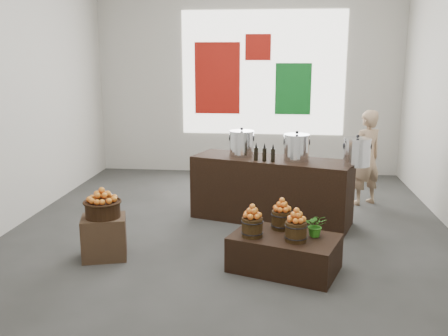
# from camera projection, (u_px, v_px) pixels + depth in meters

# --- Properties ---
(ground) EXTENTS (7.00, 7.00, 0.00)m
(ground) POSITION_uv_depth(u_px,v_px,m) (231.00, 229.00, 6.89)
(ground) COLOR #393936
(ground) RESTS_ON ground
(back_wall) EXTENTS (6.00, 0.04, 4.00)m
(back_wall) POSITION_uv_depth(u_px,v_px,m) (248.00, 73.00, 9.84)
(back_wall) COLOR #B8B4A9
(back_wall) RESTS_ON ground
(back_opening) EXTENTS (3.20, 0.02, 2.40)m
(back_opening) POSITION_uv_depth(u_px,v_px,m) (263.00, 73.00, 9.79)
(back_opening) COLOR white
(back_opening) RESTS_ON back_wall
(deco_red_left) EXTENTS (0.90, 0.04, 1.40)m
(deco_red_left) POSITION_uv_depth(u_px,v_px,m) (217.00, 78.00, 9.90)
(deco_red_left) COLOR #A1140C
(deco_red_left) RESTS_ON back_wall
(deco_green_right) EXTENTS (0.70, 0.04, 1.00)m
(deco_green_right) POSITION_uv_depth(u_px,v_px,m) (293.00, 89.00, 9.79)
(deco_green_right) COLOR #0F651F
(deco_green_right) RESTS_ON back_wall
(deco_red_upper) EXTENTS (0.50, 0.04, 0.50)m
(deco_red_upper) POSITION_uv_depth(u_px,v_px,m) (258.00, 47.00, 9.68)
(deco_red_upper) COLOR #A1140C
(deco_red_upper) RESTS_ON back_wall
(crate) EXTENTS (0.60, 0.53, 0.50)m
(crate) POSITION_uv_depth(u_px,v_px,m) (104.00, 237.00, 5.85)
(crate) COLOR #493622
(crate) RESTS_ON ground
(wicker_basket) EXTENTS (0.40, 0.40, 0.18)m
(wicker_basket) POSITION_uv_depth(u_px,v_px,m) (103.00, 209.00, 5.78)
(wicker_basket) COLOR black
(wicker_basket) RESTS_ON crate
(apples_in_basket) EXTENTS (0.31, 0.31, 0.17)m
(apples_in_basket) POSITION_uv_depth(u_px,v_px,m) (102.00, 195.00, 5.74)
(apples_in_basket) COLOR #AF0519
(apples_in_basket) RESTS_ON wicker_basket
(display_table) EXTENTS (1.31, 1.04, 0.40)m
(display_table) POSITION_uv_depth(u_px,v_px,m) (284.00, 253.00, 5.53)
(display_table) COLOR black
(display_table) RESTS_ON ground
(apple_bucket_front_left) EXTENTS (0.23, 0.23, 0.21)m
(apple_bucket_front_left) POSITION_uv_depth(u_px,v_px,m) (252.00, 227.00, 5.46)
(apple_bucket_front_left) COLOR #37230F
(apple_bucket_front_left) RESTS_ON display_table
(apples_in_bucket_front_left) EXTENTS (0.17, 0.17, 0.15)m
(apples_in_bucket_front_left) POSITION_uv_depth(u_px,v_px,m) (252.00, 211.00, 5.42)
(apples_in_bucket_front_left) COLOR #AF0519
(apples_in_bucket_front_left) RESTS_ON apple_bucket_front_left
(apple_bucket_front_right) EXTENTS (0.23, 0.23, 0.21)m
(apple_bucket_front_right) POSITION_uv_depth(u_px,v_px,m) (296.00, 231.00, 5.32)
(apple_bucket_front_right) COLOR #37230F
(apple_bucket_front_right) RESTS_ON display_table
(apples_in_bucket_front_right) EXTENTS (0.17, 0.17, 0.15)m
(apples_in_bucket_front_right) POSITION_uv_depth(u_px,v_px,m) (296.00, 215.00, 5.28)
(apples_in_bucket_front_right) COLOR #AF0519
(apples_in_bucket_front_right) RESTS_ON apple_bucket_front_right
(apple_bucket_rear) EXTENTS (0.23, 0.23, 0.21)m
(apple_bucket_rear) POSITION_uv_depth(u_px,v_px,m) (282.00, 220.00, 5.70)
(apple_bucket_rear) COLOR #37230F
(apple_bucket_rear) RESTS_ON display_table
(apples_in_bucket_rear) EXTENTS (0.17, 0.17, 0.15)m
(apples_in_bucket_rear) POSITION_uv_depth(u_px,v_px,m) (282.00, 205.00, 5.66)
(apples_in_bucket_rear) COLOR #AF0519
(apples_in_bucket_rear) RESTS_ON apple_bucket_rear
(herb_garnish_right) EXTENTS (0.24, 0.21, 0.26)m
(herb_garnish_right) POSITION_uv_depth(u_px,v_px,m) (316.00, 225.00, 5.45)
(herb_garnish_right) COLOR #266C16
(herb_garnish_right) RESTS_ON display_table
(herb_garnish_left) EXTENTS (0.14, 0.12, 0.24)m
(herb_garnish_left) POSITION_uv_depth(u_px,v_px,m) (252.00, 217.00, 5.77)
(herb_garnish_left) COLOR #266C16
(herb_garnish_left) RESTS_ON display_table
(counter) EXTENTS (2.35, 1.36, 0.92)m
(counter) POSITION_uv_depth(u_px,v_px,m) (271.00, 190.00, 7.15)
(counter) COLOR black
(counter) RESTS_ON ground
(stock_pot_left) EXTENTS (0.35, 0.35, 0.35)m
(stock_pot_left) POSITION_uv_depth(u_px,v_px,m) (242.00, 144.00, 7.19)
(stock_pot_left) COLOR silver
(stock_pot_left) RESTS_ON counter
(stock_pot_center) EXTENTS (0.35, 0.35, 0.35)m
(stock_pot_center) POSITION_uv_depth(u_px,v_px,m) (297.00, 148.00, 6.87)
(stock_pot_center) COLOR silver
(stock_pot_center) RESTS_ON counter
(stock_pot_right) EXTENTS (0.35, 0.35, 0.35)m
(stock_pot_right) POSITION_uv_depth(u_px,v_px,m) (357.00, 153.00, 6.55)
(stock_pot_right) COLOR silver
(stock_pot_right) RESTS_ON counter
(oil_cruets) EXTENTS (0.25, 0.13, 0.26)m
(oil_cruets) POSITION_uv_depth(u_px,v_px,m) (267.00, 152.00, 6.82)
(oil_cruets) COLOR black
(oil_cruets) RESTS_ON counter
(shopper) EXTENTS (0.66, 0.60, 1.52)m
(shopper) POSITION_uv_depth(u_px,v_px,m) (366.00, 158.00, 7.88)
(shopper) COLOR tan
(shopper) RESTS_ON ground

